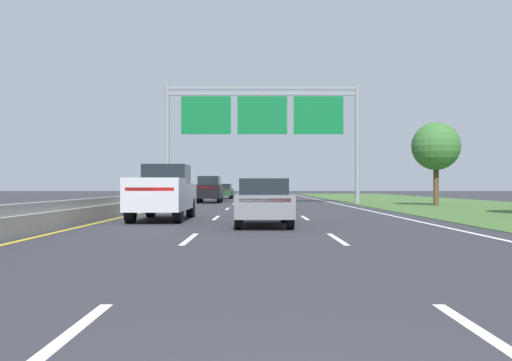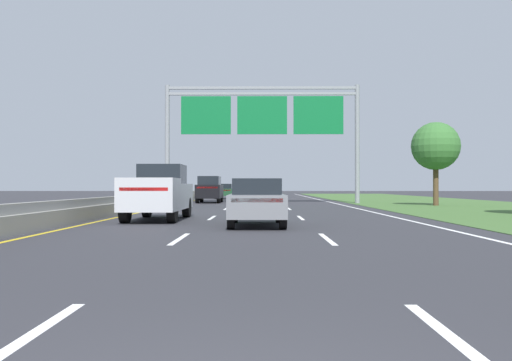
{
  "view_description": "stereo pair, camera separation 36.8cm",
  "coord_description": "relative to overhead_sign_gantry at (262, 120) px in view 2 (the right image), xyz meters",
  "views": [
    {
      "loc": [
        -0.18,
        -3.03,
        1.32
      ],
      "look_at": [
        -0.07,
        26.17,
        1.63
      ],
      "focal_mm": 37.88,
      "sensor_mm": 36.0,
      "label": 1
    },
    {
      "loc": [
        0.18,
        -3.03,
        1.32
      ],
      "look_at": [
        -0.07,
        26.17,
        1.63
      ],
      "focal_mm": 37.88,
      "sensor_mm": 36.0,
      "label": 2
    }
  ],
  "objects": [
    {
      "name": "lane_striping",
      "position": [
        -0.3,
        -4.0,
        -6.46
      ],
      "size": [
        11.96,
        106.0,
        0.01
      ],
      "color": "white",
      "rests_on": "ground"
    },
    {
      "name": "overhead_sign_gantry",
      "position": [
        0.0,
        0.0,
        0.0
      ],
      "size": [
        15.06,
        0.42,
        9.16
      ],
      "color": "gray",
      "rests_on": "ground"
    },
    {
      "name": "median_barrier_concrete",
      "position": [
        -6.9,
        -3.54,
        -6.11
      ],
      "size": [
        0.6,
        110.0,
        0.85
      ],
      "color": "gray",
      "rests_on": "ground"
    },
    {
      "name": "roadside_tree_mid",
      "position": [
        11.7,
        -5.13,
        -2.47
      ],
      "size": [
        3.24,
        3.24,
        5.65
      ],
      "color": "#4C3823",
      "rests_on": "ground"
    },
    {
      "name": "ground_plane",
      "position": [
        -0.3,
        -3.54,
        -6.47
      ],
      "size": [
        220.0,
        220.0,
        0.0
      ],
      "primitive_type": "plane",
      "color": "#2B2B30"
    },
    {
      "name": "car_grey_centre_lane_sedan",
      "position": [
        -0.24,
        -23.52,
        -5.65
      ],
      "size": [
        1.87,
        4.42,
        1.57
      ],
      "rotation": [
        0.0,
        0.0,
        1.58
      ],
      "color": "slate",
      "rests_on": "ground"
    },
    {
      "name": "pickup_truck_silver",
      "position": [
        -4.12,
        -20.4,
        -5.39
      ],
      "size": [
        2.01,
        5.4,
        2.2
      ],
      "rotation": [
        0.0,
        0.0,
        1.57
      ],
      "color": "#B2B5BA",
      "rests_on": "ground"
    },
    {
      "name": "car_darkgreen_left_lane_sedan",
      "position": [
        -3.9,
        15.27,
        -5.65
      ],
      "size": [
        1.9,
        4.43,
        1.57
      ],
      "rotation": [
        0.0,
        0.0,
        1.55
      ],
      "color": "#193D23",
      "rests_on": "ground"
    },
    {
      "name": "grass_verge_right",
      "position": [
        13.65,
        -3.54,
        -6.46
      ],
      "size": [
        14.0,
        110.0,
        0.02
      ],
      "primitive_type": "cube",
      "color": "#3D602D",
      "rests_on": "ground"
    },
    {
      "name": "car_black_left_lane_suv",
      "position": [
        -4.2,
        1.59,
        -5.37
      ],
      "size": [
        1.94,
        4.72,
        2.11
      ],
      "rotation": [
        0.0,
        0.0,
        1.58
      ],
      "color": "black",
      "rests_on": "ground"
    }
  ]
}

